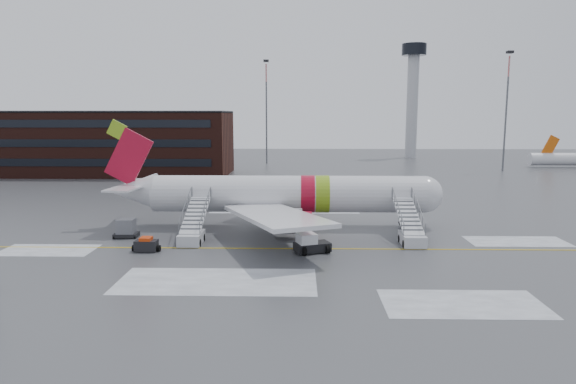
{
  "coord_description": "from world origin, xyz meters",
  "views": [
    {
      "loc": [
        -0.23,
        -44.72,
        11.68
      ],
      "look_at": [
        -1.32,
        5.8,
        4.0
      ],
      "focal_mm": 32.0,
      "sensor_mm": 36.0,
      "label": 1
    }
  ],
  "objects_px": {
    "airstair_aft": "(193,231)",
    "uld_container": "(126,229)",
    "baggage_tractor": "(146,245)",
    "airliner": "(279,195)",
    "airstair_fwd": "(411,232)",
    "pushback_tug": "(310,244)"
  },
  "relations": [
    {
      "from": "airstair_fwd",
      "to": "baggage_tractor",
      "type": "relative_size",
      "value": 3.17
    },
    {
      "from": "baggage_tractor",
      "to": "pushback_tug",
      "type": "bearing_deg",
      "value": -0.22
    },
    {
      "from": "uld_container",
      "to": "baggage_tractor",
      "type": "xyz_separation_m",
      "value": [
        3.43,
        -5.06,
        -0.31
      ]
    },
    {
      "from": "airstair_fwd",
      "to": "airliner",
      "type": "bearing_deg",
      "value": 151.95
    },
    {
      "from": "baggage_tractor",
      "to": "airstair_aft",
      "type": "bearing_deg",
      "value": 45.76
    },
    {
      "from": "airstair_aft",
      "to": "uld_container",
      "type": "height_order",
      "value": "airstair_aft"
    },
    {
      "from": "airliner",
      "to": "baggage_tractor",
      "type": "bearing_deg",
      "value": -138.02
    },
    {
      "from": "airliner",
      "to": "airstair_fwd",
      "type": "xyz_separation_m",
      "value": [
        12.26,
        -6.54,
        -2.35
      ]
    },
    {
      "from": "pushback_tug",
      "to": "uld_container",
      "type": "height_order",
      "value": "uld_container"
    },
    {
      "from": "airliner",
      "to": "airstair_aft",
      "type": "relative_size",
      "value": 4.55
    },
    {
      "from": "airliner",
      "to": "baggage_tractor",
      "type": "xyz_separation_m",
      "value": [
        -11.06,
        -9.96,
        -2.89
      ]
    },
    {
      "from": "airstair_aft",
      "to": "uld_container",
      "type": "bearing_deg",
      "value": 166.4
    },
    {
      "from": "baggage_tractor",
      "to": "uld_container",
      "type": "bearing_deg",
      "value": 124.15
    },
    {
      "from": "airstair_aft",
      "to": "baggage_tractor",
      "type": "bearing_deg",
      "value": -134.24
    },
    {
      "from": "pushback_tug",
      "to": "uld_container",
      "type": "bearing_deg",
      "value": 163.73
    },
    {
      "from": "uld_container",
      "to": "baggage_tractor",
      "type": "relative_size",
      "value": 0.93
    },
    {
      "from": "airstair_aft",
      "to": "baggage_tractor",
      "type": "height_order",
      "value": "airstair_aft"
    },
    {
      "from": "airliner",
      "to": "pushback_tug",
      "type": "height_order",
      "value": "airliner"
    },
    {
      "from": "airliner",
      "to": "pushback_tug",
      "type": "bearing_deg",
      "value": -73.22
    },
    {
      "from": "uld_container",
      "to": "airliner",
      "type": "bearing_deg",
      "value": 18.68
    },
    {
      "from": "pushback_tug",
      "to": "airliner",
      "type": "bearing_deg",
      "value": 106.78
    },
    {
      "from": "uld_container",
      "to": "baggage_tractor",
      "type": "bearing_deg",
      "value": -55.85
    }
  ]
}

